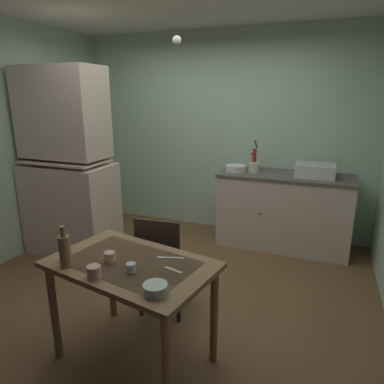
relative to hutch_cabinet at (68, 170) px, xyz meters
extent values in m
plane|color=brown|center=(1.42, -0.37, -1.00)|extent=(4.92, 4.92, 0.00)
cube|color=#AFD3B8|center=(1.42, 1.44, 0.32)|extent=(4.02, 0.10, 2.65)
cube|color=beige|center=(0.00, 0.00, -0.47)|extent=(1.04, 0.58, 1.07)
cube|color=beige|center=(0.00, 0.00, 0.65)|extent=(0.95, 0.49, 0.99)
cube|color=beige|center=(0.00, -0.03, 0.11)|extent=(0.93, 0.52, 0.02)
cube|color=beige|center=(2.34, 1.07, -0.56)|extent=(1.55, 0.60, 0.89)
cube|color=#55534D|center=(2.34, 1.07, -0.10)|extent=(1.58, 0.63, 0.03)
sphere|color=#2D2823|center=(2.11, 0.75, -0.51)|extent=(0.02, 0.02, 0.02)
cube|color=silver|center=(2.67, 1.07, -0.01)|extent=(0.44, 0.34, 0.15)
cube|color=black|center=(2.67, 1.07, 0.06)|extent=(0.38, 0.28, 0.01)
cylinder|color=maroon|center=(1.94, 1.12, 0.06)|extent=(0.05, 0.05, 0.28)
cylinder|color=maroon|center=(1.94, 1.05, 0.16)|extent=(0.03, 0.12, 0.03)
cylinder|color=maroon|center=(1.94, 1.18, 0.25)|extent=(0.02, 0.16, 0.12)
cylinder|color=white|center=(1.73, 1.02, -0.05)|extent=(0.26, 0.26, 0.08)
cylinder|color=beige|center=(1.95, 1.06, -0.03)|extent=(0.14, 0.14, 0.11)
cube|color=olive|center=(1.61, -1.30, -0.26)|extent=(1.21, 0.87, 0.04)
cube|color=white|center=(1.61, -1.30, -0.24)|extent=(0.94, 0.68, 0.00)
cylinder|color=olive|center=(1.08, -1.49, -0.64)|extent=(0.06, 0.06, 0.73)
cylinder|color=olive|center=(2.04, -1.67, -0.64)|extent=(0.06, 0.06, 0.73)
cylinder|color=olive|center=(1.18, -0.94, -0.64)|extent=(0.06, 0.06, 0.73)
cylinder|color=brown|center=(2.15, -1.12, -0.64)|extent=(0.06, 0.06, 0.73)
cube|color=#2A2320|center=(1.55, -0.66, -0.55)|extent=(0.44, 0.44, 0.03)
cube|color=#2F281F|center=(1.57, -0.85, -0.32)|extent=(0.38, 0.06, 0.43)
cylinder|color=#2A2320|center=(1.71, -0.47, -0.79)|extent=(0.04, 0.04, 0.43)
cylinder|color=#2A2320|center=(1.37, -0.51, -0.79)|extent=(0.04, 0.04, 0.43)
cylinder|color=#2A2320|center=(1.74, -0.81, -0.79)|extent=(0.04, 0.04, 0.43)
cylinder|color=#2A2320|center=(1.40, -0.85, -0.79)|extent=(0.04, 0.04, 0.43)
cylinder|color=#ADD1C1|center=(1.94, -1.57, -0.21)|extent=(0.14, 0.14, 0.06)
cylinder|color=#9EB2C6|center=(1.68, -1.41, -0.21)|extent=(0.06, 0.06, 0.06)
cylinder|color=tan|center=(1.48, -1.34, -0.21)|extent=(0.07, 0.07, 0.07)
cylinder|color=tan|center=(1.51, -1.56, -0.20)|extent=(0.09, 0.09, 0.08)
cylinder|color=olive|center=(1.25, -1.50, -0.14)|extent=(0.08, 0.08, 0.21)
cylinder|color=olive|center=(1.25, -1.50, 0.00)|extent=(0.03, 0.03, 0.07)
cube|color=silver|center=(1.83, -1.15, -0.24)|extent=(0.19, 0.07, 0.00)
cube|color=beige|center=(1.92, -1.30, -0.24)|extent=(0.13, 0.05, 0.00)
sphere|color=#F9EFCC|center=(1.41, -0.03, 1.31)|extent=(0.08, 0.08, 0.08)
camera|label=1|loc=(2.75, -3.09, 0.85)|focal=32.13mm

